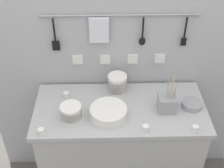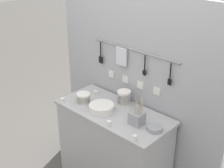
{
  "view_description": "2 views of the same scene",
  "coord_description": "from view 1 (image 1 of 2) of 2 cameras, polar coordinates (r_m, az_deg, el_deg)",
  "views": [
    {
      "loc": [
        -0.09,
        -1.53,
        2.28
      ],
      "look_at": [
        -0.05,
        0.02,
        1.08
      ],
      "focal_mm": 50.0,
      "sensor_mm": 36.0,
      "label": 1
    },
    {
      "loc": [
        1.73,
        -1.85,
        2.38
      ],
      "look_at": [
        0.01,
        -0.03,
        1.19
      ],
      "focal_mm": 50.0,
      "sensor_mm": 36.0,
      "label": 2
    }
  ],
  "objects": [
    {
      "name": "cutlery_caddy",
      "position": [
        2.05,
        10.03,
        -3.36
      ],
      "size": [
        0.11,
        0.11,
        0.27
      ],
      "color": "#93969E",
      "rests_on": "counter"
    },
    {
      "name": "plate_stack",
      "position": [
        1.98,
        -0.65,
        -5.21
      ],
      "size": [
        0.24,
        0.24,
        0.07
      ],
      "color": "white",
      "rests_on": "counter"
    },
    {
      "name": "cup_front_left",
      "position": [
        1.96,
        14.94,
        -7.92
      ],
      "size": [
        0.04,
        0.04,
        0.04
      ],
      "color": "white",
      "rests_on": "counter"
    },
    {
      "name": "cup_edge_near",
      "position": [
        1.91,
        6.15,
        -8.04
      ],
      "size": [
        0.04,
        0.04,
        0.04
      ],
      "color": "white",
      "rests_on": "counter"
    },
    {
      "name": "cup_mid_row",
      "position": [
        1.93,
        -12.81,
        -8.49
      ],
      "size": [
        0.04,
        0.04,
        0.04
      ],
      "color": "white",
      "rests_on": "counter"
    },
    {
      "name": "counter",
      "position": [
        2.39,
        1.34,
        -12.3
      ],
      "size": [
        1.14,
        0.53,
        0.89
      ],
      "color": "#ADAFB5",
      "rests_on": "ground"
    },
    {
      "name": "cup_beside_plates",
      "position": [
        2.15,
        -8.32,
        -2.03
      ],
      "size": [
        0.04,
        0.04,
        0.04
      ],
      "color": "white",
      "rests_on": "counter"
    },
    {
      "name": "steel_mixing_bowl",
      "position": [
        2.13,
        14.4,
        -3.63
      ],
      "size": [
        0.13,
        0.13,
        0.04
      ],
      "color": "#93969E",
      "rests_on": "counter"
    },
    {
      "name": "bowl_stack_nested_right",
      "position": [
        2.14,
        0.97,
        -0.03
      ],
      "size": [
        0.13,
        0.13,
        0.14
      ],
      "color": "white",
      "rests_on": "counter"
    },
    {
      "name": "back_wall",
      "position": [
        2.24,
        1.2,
        2.45
      ],
      "size": [
        1.94,
        0.08,
        1.96
      ],
      "color": "#A8AAB2",
      "rests_on": "ground"
    },
    {
      "name": "bowl_stack_back_corner",
      "position": [
        1.97,
        -7.48,
        -5.19
      ],
      "size": [
        0.13,
        0.13,
        0.11
      ],
      "color": "white",
      "rests_on": "counter"
    }
  ]
}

